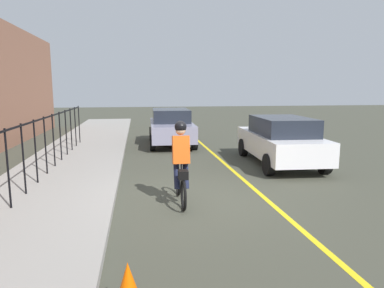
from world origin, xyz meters
TOP-DOWN VIEW (x-y plane):
  - ground_plane at (0.00, 0.00)m, footprint 80.00×80.00m
  - lane_line_centre at (0.00, -1.60)m, footprint 36.00×0.12m
  - sidewalk at (0.00, 3.40)m, footprint 40.00×3.20m
  - iron_fence at (1.00, 3.80)m, footprint 14.30×0.04m
  - cyclist_lead at (-0.24, 0.36)m, footprint 1.71×0.36m
  - patrol_sedan at (3.24, -3.39)m, footprint 4.49×2.10m
  - parked_sedan_rear at (7.93, -0.21)m, footprint 4.45×2.02m
  - traffic_cone_near at (-3.85, 1.41)m, footprint 0.36×0.36m

SIDE VIEW (x-z plane):
  - ground_plane at x=0.00m, z-range 0.00..0.00m
  - lane_line_centre at x=0.00m, z-range 0.00..0.01m
  - sidewalk at x=0.00m, z-range 0.00..0.15m
  - traffic_cone_near at x=-3.85m, z-range 0.00..0.59m
  - patrol_sedan at x=3.24m, z-range 0.03..1.61m
  - parked_sedan_rear at x=7.93m, z-range 0.03..1.61m
  - cyclist_lead at x=-0.24m, z-range 0.00..1.82m
  - iron_fence at x=1.00m, z-range 0.42..2.02m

